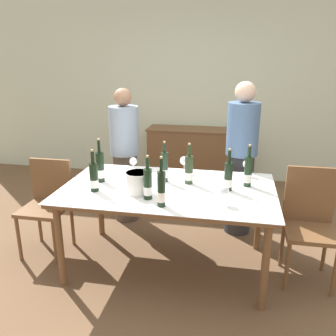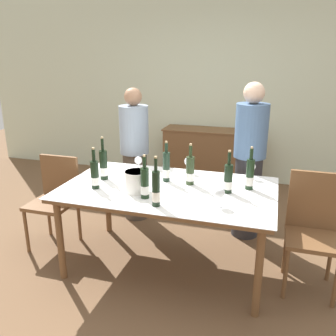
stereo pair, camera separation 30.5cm
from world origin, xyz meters
TOP-DOWN VIEW (x-y plane):
  - ground_plane at (0.00, 0.00)m, footprint 12.00×12.00m
  - back_wall at (0.00, 2.64)m, footprint 8.00×0.10m
  - sideboard_cabinet at (-0.04, 2.35)m, footprint 1.44×0.46m
  - dining_table at (0.00, 0.00)m, footprint 1.85×1.10m
  - ice_bucket at (-0.22, -0.17)m, footprint 0.22×0.22m
  - wine_bottle_0 at (-0.60, -0.20)m, footprint 0.07×0.07m
  - wine_bottle_1 at (-0.64, 0.04)m, footprint 0.07×0.07m
  - wine_bottle_2 at (0.68, 0.17)m, footprint 0.07×0.07m
  - wine_bottle_3 at (0.03, -0.40)m, footprint 0.06×0.06m
  - wine_bottle_4 at (0.52, 0.04)m, footprint 0.07×0.07m
  - wine_bottle_5 at (-0.11, -0.28)m, footprint 0.07×0.07m
  - wine_bottle_6 at (-0.06, 0.16)m, footprint 0.07×0.07m
  - wine_bottle_7 at (0.16, 0.14)m, footprint 0.08×0.08m
  - wine_glass_0 at (-0.42, 0.35)m, footprint 0.08×0.08m
  - wine_glass_1 at (0.68, 0.46)m, footprint 0.07×0.07m
  - wine_glass_2 at (0.49, -0.27)m, footprint 0.09×0.09m
  - wine_glass_3 at (0.08, 0.44)m, footprint 0.09×0.09m
  - chair_right_end at (1.22, 0.09)m, footprint 0.42×0.42m
  - chair_left_end at (-1.22, 0.08)m, footprint 0.42×0.42m
  - person_host at (-0.68, 0.89)m, footprint 0.33×0.33m
  - person_guest_left at (0.63, 0.82)m, footprint 0.33×0.33m

SIDE VIEW (x-z plane):
  - ground_plane at x=0.00m, z-range 0.00..0.00m
  - sideboard_cabinet at x=-0.04m, z-range 0.00..0.83m
  - chair_left_end at x=-1.22m, z-range 0.08..0.99m
  - chair_right_end at x=1.22m, z-range 0.07..1.05m
  - dining_table at x=0.00m, z-range 0.32..1.10m
  - person_host at x=-0.68m, z-range 0.00..1.54m
  - person_guest_left at x=0.63m, z-range 0.00..1.64m
  - ice_bucket at x=-0.22m, z-range 0.78..0.97m
  - wine_glass_0 at x=-0.42m, z-range 0.81..0.96m
  - wine_glass_2 at x=0.49m, z-range 0.81..0.96m
  - wine_glass_1 at x=0.68m, z-range 0.81..0.97m
  - wine_glass_3 at x=0.08m, z-range 0.81..0.97m
  - wine_bottle_4 at x=0.52m, z-range 0.71..1.08m
  - wine_bottle_0 at x=-0.60m, z-range 0.72..1.08m
  - wine_bottle_5 at x=-0.11m, z-range 0.72..1.09m
  - wine_bottle_7 at x=0.16m, z-range 0.72..1.09m
  - wine_bottle_2 at x=0.68m, z-range 0.72..1.10m
  - wine_bottle_1 at x=-0.64m, z-range 0.71..1.11m
  - wine_bottle_6 at x=-0.06m, z-range 0.72..1.10m
  - wine_bottle_3 at x=0.03m, z-range 0.72..1.11m
  - back_wall at x=0.00m, z-range 0.00..2.80m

